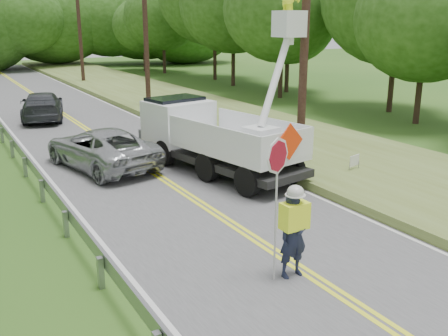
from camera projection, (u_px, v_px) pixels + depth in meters
ground at (389, 327)px, 9.23m from camera, size 140.00×140.00×0.00m
road at (127, 155)px, 20.86m from camera, size 7.20×96.00×0.03m
guardrail at (18, 150)px, 19.53m from camera, size 0.18×48.00×0.77m
utility_poles at (199, 22)px, 24.29m from camera, size 1.60×43.30×10.00m
tall_grass_verge at (269, 133)px, 24.23m from camera, size 7.00×96.00×0.30m
treeline_right at (278, 8)px, 36.49m from camera, size 11.17×53.97×11.95m
treeline_horizon at (9, 18)px, 55.33m from camera, size 56.41×14.50×12.38m
flagger at (293, 228)px, 10.75m from camera, size 1.16×0.46×3.12m
bucket_truck at (208, 127)px, 18.84m from camera, size 4.36×7.31×6.85m
suv_silver at (101, 148)px, 18.96m from camera, size 3.53×5.78×1.50m
suv_darkgrey at (43, 106)px, 28.12m from camera, size 3.26×5.58×1.52m
yard_sign at (354, 161)px, 17.87m from camera, size 0.54×0.16×0.80m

